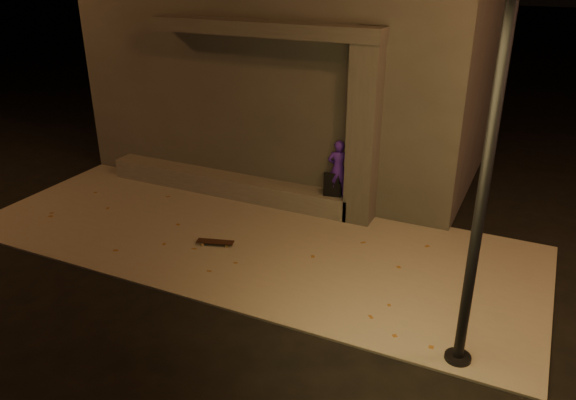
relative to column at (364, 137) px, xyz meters
The scene contains 10 objects.
ground 4.51m from the column, 114.39° to the right, with size 120.00×120.00×0.00m, color black.
sidewalk 3.04m from the column, 134.17° to the right, with size 11.00×4.40×0.04m, color slate.
building 3.92m from the column, 134.55° to the left, with size 9.00×5.10×5.22m.
ledge 3.57m from the column, behind, with size 6.00×0.55×0.45m, color #4F4B47.
column is the anchor object (origin of this frame).
canopy 2.93m from the column, behind, with size 5.00×0.70×0.28m, color #3A3734.
skateboarder 0.90m from the column, behind, with size 0.44×0.29×1.21m, color #39179B.
backpack 1.32m from the column, behind, with size 0.41×0.30×0.52m.
skateboard 3.54m from the column, 133.27° to the right, with size 0.73×0.37×0.08m.
street_lamp_0 5.21m from the column, 53.81° to the right, with size 0.36×0.36×7.96m.
Camera 1 is at (4.87, -6.43, 5.16)m, focal length 35.00 mm.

